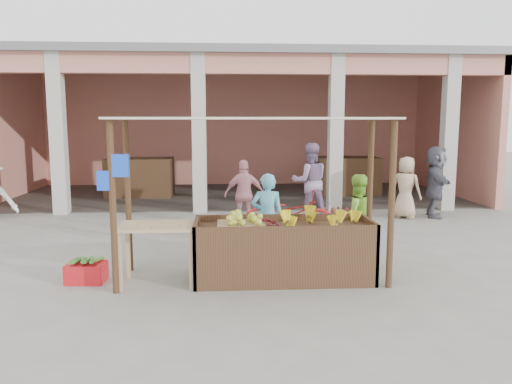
{
  "coord_description": "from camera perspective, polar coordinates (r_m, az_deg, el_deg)",
  "views": [
    {
      "loc": [
        -0.34,
        -7.12,
        2.33
      ],
      "look_at": [
        0.17,
        1.2,
        1.15
      ],
      "focal_mm": 35.0,
      "sensor_mm": 36.0,
      "label": 1
    }
  ],
  "objects": [
    {
      "name": "red_crate",
      "position": [
        7.77,
        -18.82,
        -8.72
      ],
      "size": [
        0.56,
        0.42,
        0.28
      ],
      "primitive_type": "cube",
      "rotation": [
        0.0,
        0.0,
        -0.06
      ],
      "color": "red",
      "rests_on": "ground"
    },
    {
      "name": "banana_heap",
      "position": [
        7.44,
        7.24,
        -3.0
      ],
      "size": [
        1.19,
        0.65,
        0.22
      ],
      "primitive_type": null,
      "color": "yellow",
      "rests_on": "fruit_stall"
    },
    {
      "name": "motorcycle",
      "position": [
        10.0,
        3.75,
        -2.48
      ],
      "size": [
        0.96,
        1.99,
        1.0
      ],
      "primitive_type": "imported",
      "rotation": [
        0.0,
        0.0,
        1.4
      ],
      "color": "maroon",
      "rests_on": "ground"
    },
    {
      "name": "shopper_c",
      "position": [
        12.54,
        16.77,
        0.86
      ],
      "size": [
        0.94,
        0.92,
        1.66
      ],
      "primitive_type": "imported",
      "rotation": [
        0.0,
        0.0,
        2.41
      ],
      "color": "tan",
      "rests_on": "ground"
    },
    {
      "name": "berry_heap",
      "position": [
        7.28,
        1.2,
        -3.49
      ],
      "size": [
        0.43,
        0.35,
        0.14
      ],
      "primitive_type": "ellipsoid",
      "color": "maroon",
      "rests_on": "fruit_stall"
    },
    {
      "name": "shopper_b",
      "position": [
        10.88,
        -1.33,
        0.0
      ],
      "size": [
        0.98,
        0.59,
        1.6
      ],
      "primitive_type": "imported",
      "rotation": [
        0.0,
        0.0,
        3.24
      ],
      "color": "#CD858D",
      "rests_on": "ground"
    },
    {
      "name": "vendor_green",
      "position": [
        8.57,
        11.39,
        -2.58
      ],
      "size": [
        0.78,
        0.51,
        1.53
      ],
      "primitive_type": "imported",
      "rotation": [
        0.0,
        0.0,
        3.26
      ],
      "color": "#91D53E",
      "rests_on": "ground"
    },
    {
      "name": "vendor_blue",
      "position": [
        8.3,
        1.3,
        -2.59
      ],
      "size": [
        0.64,
        0.51,
        1.58
      ],
      "primitive_type": "imported",
      "rotation": [
        0.0,
        0.0,
        3.01
      ],
      "color": "#5BB7D6",
      "rests_on": "ground"
    },
    {
      "name": "shopper_f",
      "position": [
        11.9,
        6.17,
        1.62
      ],
      "size": [
        1.01,
        0.62,
        2.0
      ],
      "primitive_type": "imported",
      "rotation": [
        0.0,
        0.0,
        3.2
      ],
      "color": "gray",
      "rests_on": "ground"
    },
    {
      "name": "produce_sacks",
      "position": [
        12.93,
        9.1,
        -0.98
      ],
      "size": [
        1.04,
        0.78,
        0.63
      ],
      "color": "maroon",
      "rests_on": "ground"
    },
    {
      "name": "papaya_pile",
      "position": [
        7.22,
        -11.2,
        -2.86
      ],
      "size": [
        0.74,
        0.42,
        0.21
      ],
      "primitive_type": null,
      "color": "#469631",
      "rests_on": "side_table"
    },
    {
      "name": "side_table",
      "position": [
        7.27,
        -11.15,
        -4.77
      ],
      "size": [
        1.08,
        0.72,
        0.87
      ],
      "rotation": [
        0.0,
        0.0,
        0.0
      ],
      "color": "tan",
      "rests_on": "ground"
    },
    {
      "name": "melon_tray",
      "position": [
        7.27,
        -1.72,
        -3.36
      ],
      "size": [
        0.69,
        0.6,
        0.19
      ],
      "color": "#9A764F",
      "rests_on": "fruit_stall"
    },
    {
      "name": "stall_awning",
      "position": [
        7.2,
        -0.92,
        5.28
      ],
      "size": [
        4.09,
        1.35,
        2.39
      ],
      "color": "#4D361E",
      "rests_on": "ground"
    },
    {
      "name": "ground",
      "position": [
        7.5,
        -0.75,
        -10.01
      ],
      "size": [
        60.0,
        60.0,
        0.0
      ],
      "primitive_type": "plane",
      "color": "slate",
      "rests_on": "ground"
    },
    {
      "name": "market_building",
      "position": [
        16.06,
        -2.14,
        9.4
      ],
      "size": [
        14.4,
        6.4,
        4.2
      ],
      "color": "tan",
      "rests_on": "ground"
    },
    {
      "name": "fruit_stall",
      "position": [
        7.43,
        3.13,
        -6.99
      ],
      "size": [
        2.6,
        0.95,
        0.8
      ],
      "primitive_type": "cube",
      "color": "#4D361E",
      "rests_on": "ground"
    },
    {
      "name": "shopper_d",
      "position": [
        12.89,
        19.84,
        1.31
      ],
      "size": [
        1.18,
        1.82,
        1.83
      ],
      "primitive_type": "imported",
      "rotation": [
        0.0,
        0.0,
        1.26
      ],
      "color": "#535260",
      "rests_on": "ground"
    },
    {
      "name": "plantain_bundle",
      "position": [
        7.72,
        -18.88,
        -7.42
      ],
      "size": [
        0.42,
        0.29,
        0.08
      ],
      "primitive_type": null,
      "color": "#48802E",
      "rests_on": "red_crate"
    }
  ]
}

